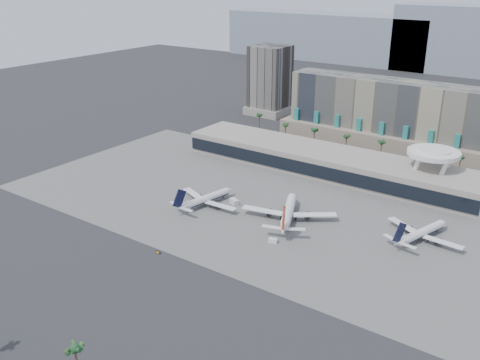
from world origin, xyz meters
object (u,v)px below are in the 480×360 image
Objects in this scene: taxiway_sign at (158,252)px; airliner_centre at (288,212)px; service_vehicle_a at (234,202)px; airliner_left at (206,199)px; airliner_right at (422,233)px; service_vehicle_b at (273,241)px.

airliner_centre is at bearing 61.40° from taxiway_sign.
service_vehicle_a is at bearing 156.08° from airliner_centre.
airliner_left reaches higher than airliner_right.
airliner_left is 7.24× the size of service_vehicle_a.
service_vehicle_b is 1.53× the size of taxiway_sign.
airliner_right reaches higher than service_vehicle_a.
service_vehicle_b is at bearing -99.28° from airliner_centre.
service_vehicle_b is at bearing -125.00° from airliner_right.
taxiway_sign is at bearing -63.47° from airliner_left.
airliner_centre reaches higher than airliner_left.
airliner_left is 10.54× the size of service_vehicle_b.
airliner_centre reaches higher than service_vehicle_b.
airliner_left is 49.62m from taxiway_sign.
airliner_left is at bearing 168.48° from airliner_centre.
taxiway_sign is (-32.63, -34.26, -0.39)m from service_vehicle_b.
airliner_left is 13.80m from service_vehicle_a.
airliner_right reaches higher than service_vehicle_b.
airliner_centre reaches higher than taxiway_sign.
taxiway_sign is at bearing -121.22° from airliner_right.
airliner_right is 15.70× the size of taxiway_sign.
service_vehicle_b is at bearing -5.59° from airliner_left.
airliner_centre reaches higher than service_vehicle_a.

